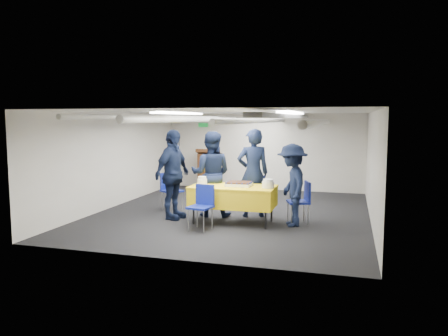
{
  "coord_description": "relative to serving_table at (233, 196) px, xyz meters",
  "views": [
    {
      "loc": [
        2.54,
        -9.51,
        2.14
      ],
      "look_at": [
        -0.16,
        -0.2,
        1.05
      ],
      "focal_mm": 35.0,
      "sensor_mm": 36.0,
      "label": 1
    }
  ],
  "objects": [
    {
      "name": "sheet_cake",
      "position": [
        0.11,
        0.04,
        0.25
      ],
      "size": [
        0.52,
        0.41,
        0.09
      ],
      "color": "white",
      "rests_on": "serving_table"
    },
    {
      "name": "ground",
      "position": [
        -0.25,
        0.94,
        -0.56
      ],
      "size": [
        7.0,
        7.0,
        0.0
      ],
      "primitive_type": "plane",
      "color": "black",
      "rests_on": "ground"
    },
    {
      "name": "podium",
      "position": [
        -1.85,
        3.99,
        0.05
      ],
      "size": [
        0.62,
        0.53,
        1.25
      ],
      "color": "#5E3217",
      "rests_on": "ground"
    },
    {
      "name": "sailor_a",
      "position": [
        0.26,
        0.7,
        0.41
      ],
      "size": [
        0.83,
        0.71,
        1.93
      ],
      "primitive_type": "imported",
      "rotation": [
        0.0,
        0.0,
        3.57
      ],
      "color": "black",
      "rests_on": "ground"
    },
    {
      "name": "sailor_b",
      "position": [
        -0.64,
        0.5,
        0.38
      ],
      "size": [
        1.0,
        0.82,
        1.87
      ],
      "primitive_type": "imported",
      "rotation": [
        0.0,
        0.0,
        3.28
      ],
      "color": "black",
      "rests_on": "ground"
    },
    {
      "name": "chair_right",
      "position": [
        1.38,
        0.34,
        -0.03
      ],
      "size": [
        0.54,
        0.54,
        0.87
      ],
      "color": "gray",
      "rests_on": "ground"
    },
    {
      "name": "serving_table",
      "position": [
        0.0,
        0.0,
        0.0
      ],
      "size": [
        1.73,
        0.92,
        0.77
      ],
      "color": "black",
      "rests_on": "ground"
    },
    {
      "name": "chair_near",
      "position": [
        -0.44,
        -0.68,
        -0.03
      ],
      "size": [
        0.49,
        0.49,
        0.87
      ],
      "color": "gray",
      "rests_on": "ground"
    },
    {
      "name": "sailor_d",
      "position": [
        1.19,
        0.1,
        0.27
      ],
      "size": [
        0.93,
        1.21,
        1.65
      ],
      "primitive_type": "imported",
      "rotation": [
        0.0,
        0.0,
        -1.24
      ],
      "color": "black",
      "rests_on": "ground"
    },
    {
      "name": "plate_stack_left",
      "position": [
        -0.66,
        -0.05,
        0.29
      ],
      "size": [
        0.21,
        0.21,
        0.18
      ],
      "color": "white",
      "rests_on": "serving_table"
    },
    {
      "name": "room_shell",
      "position": [
        -0.16,
        1.35,
        1.25
      ],
      "size": [
        6.0,
        7.0,
        2.3
      ],
      "color": "silver",
      "rests_on": "ground"
    },
    {
      "name": "plate_stack_right",
      "position": [
        0.73,
        -0.05,
        0.29
      ],
      "size": [
        0.24,
        0.24,
        0.18
      ],
      "color": "white",
      "rests_on": "serving_table"
    },
    {
      "name": "chair_left",
      "position": [
        -1.8,
        0.91,
        -0.03
      ],
      "size": [
        0.59,
        0.59,
        0.87
      ],
      "color": "gray",
      "rests_on": "ground"
    },
    {
      "name": "sailor_c",
      "position": [
        -1.34,
        0.01,
        0.4
      ],
      "size": [
        0.69,
        1.2,
        1.92
      ],
      "primitive_type": "imported",
      "rotation": [
        0.0,
        0.0,
        1.37
      ],
      "color": "black",
      "rests_on": "ground"
    }
  ]
}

